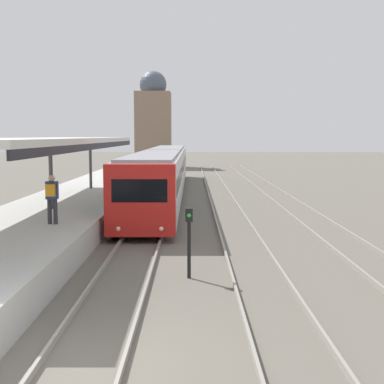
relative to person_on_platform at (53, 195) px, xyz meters
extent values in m
plane|color=#666056|center=(2.85, -9.25, -1.90)|extent=(240.00, 240.00, 0.00)
cube|color=gray|center=(2.13, -9.25, -1.83)|extent=(0.07, 120.00, 0.15)
cube|color=gray|center=(3.57, -9.25, -1.83)|extent=(0.07, 120.00, 0.15)
cube|color=gray|center=(5.81, -9.25, -1.83)|extent=(0.07, 120.00, 0.15)
cube|color=gray|center=(7.25, -9.25, -1.83)|extent=(0.07, 120.00, 0.15)
cube|color=beige|center=(-1.04, 3.87, 1.80)|extent=(4.00, 21.34, 0.20)
cube|color=black|center=(0.92, 3.87, 1.58)|extent=(0.08, 21.34, 0.24)
cylinder|color=#47474C|center=(-1.04, 3.87, 0.36)|extent=(0.16, 0.16, 2.69)
cylinder|color=#47474C|center=(-1.04, 12.41, 0.36)|extent=(0.16, 0.16, 2.69)
cylinder|color=#2D2D33|center=(-0.10, 0.04, -0.56)|extent=(0.14, 0.14, 0.85)
cylinder|color=#2D2D33|center=(0.10, 0.04, -0.56)|extent=(0.14, 0.14, 0.85)
cube|color=navy|center=(0.00, 0.04, 0.16)|extent=(0.40, 0.22, 0.60)
sphere|color=tan|center=(0.00, 0.04, 0.57)|extent=(0.22, 0.22, 0.22)
cube|color=orange|center=(0.00, -0.16, 0.18)|extent=(0.30, 0.18, 0.40)
cube|color=red|center=(2.85, 1.38, -0.32)|extent=(2.56, 0.70, 2.61)
cube|color=black|center=(2.85, 1.05, 0.04)|extent=(2.00, 0.04, 0.84)
sphere|color=#EFEACC|center=(2.08, 1.04, -1.33)|extent=(0.16, 0.16, 0.16)
sphere|color=#EFEACC|center=(3.62, 1.04, -1.33)|extent=(0.16, 0.16, 0.16)
cube|color=#B7B7BC|center=(2.85, 9.54, -0.32)|extent=(2.56, 15.62, 2.61)
cube|color=gray|center=(2.85, 9.54, 1.04)|extent=(2.26, 15.30, 0.12)
cube|color=black|center=(2.85, 9.54, -0.04)|extent=(2.58, 14.37, 0.68)
cylinder|color=black|center=(1.76, 4.46, -1.55)|extent=(0.12, 0.70, 0.70)
cylinder|color=black|center=(3.94, 4.46, -1.55)|extent=(0.12, 0.70, 0.70)
cylinder|color=black|center=(1.76, 14.61, -1.55)|extent=(0.12, 0.70, 0.70)
cylinder|color=black|center=(3.94, 14.61, -1.55)|extent=(0.12, 0.70, 0.70)
cube|color=#B7B7BC|center=(2.85, 25.50, -0.32)|extent=(2.56, 15.62, 2.61)
cube|color=gray|center=(2.85, 25.50, 1.04)|extent=(2.26, 15.30, 0.12)
cube|color=black|center=(2.85, 25.50, -0.04)|extent=(2.58, 14.37, 0.68)
cylinder|color=black|center=(1.76, 20.43, -1.55)|extent=(0.12, 0.70, 0.70)
cylinder|color=black|center=(3.94, 20.43, -1.55)|extent=(0.12, 0.70, 0.70)
cylinder|color=black|center=(1.76, 30.58, -1.55)|extent=(0.12, 0.70, 0.70)
cylinder|color=black|center=(3.94, 30.58, -1.55)|extent=(0.12, 0.70, 0.70)
cylinder|color=black|center=(4.64, -3.52, -1.11)|extent=(0.10, 0.10, 1.57)
cube|color=black|center=(4.64, -3.52, -0.15)|extent=(0.20, 0.14, 0.36)
sphere|color=green|center=(4.64, -3.61, -0.15)|extent=(0.11, 0.11, 0.11)
cube|color=#89705B|center=(-0.11, 49.44, 2.75)|extent=(4.36, 4.36, 9.30)
sphere|color=#4C5666|center=(-0.11, 49.44, 8.32)|extent=(3.35, 3.35, 3.35)
camera|label=1|loc=(4.73, -17.86, 1.99)|focal=50.00mm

